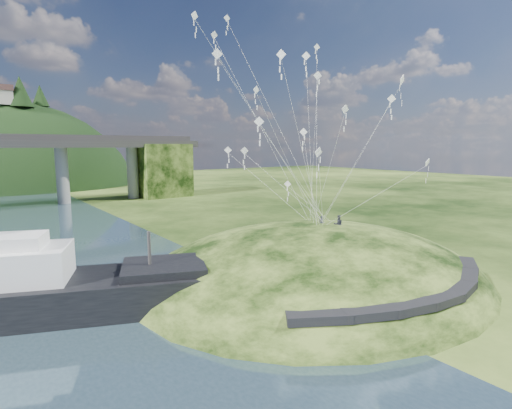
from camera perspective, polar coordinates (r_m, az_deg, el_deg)
ground at (r=33.59m, az=0.64°, el=-13.75°), size 320.00×320.00×0.00m
grass_hill at (r=40.46m, az=8.13°, el=-12.17°), size 36.00×32.00×13.00m
footpath at (r=32.08m, az=22.77°, el=-11.54°), size 22.29×5.84×0.83m
work_barge at (r=34.12m, az=-26.50°, el=-10.64°), size 24.04×14.79×8.18m
wooden_dock at (r=37.06m, az=-11.25°, el=-10.98°), size 14.78×7.05×1.06m
kite_flyers at (r=40.43m, az=11.28°, el=-1.50°), size 1.89×2.19×1.89m
kite_swarm at (r=39.54m, az=5.93°, el=14.22°), size 21.19×17.36×19.68m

